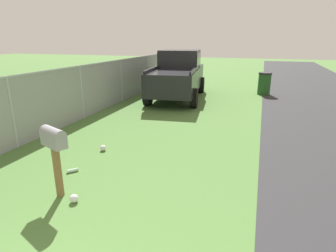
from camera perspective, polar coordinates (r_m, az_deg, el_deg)
mailbox at (r=4.92m, az=-22.09°, el=-3.05°), size 0.38×0.55×1.23m
pickup_truck at (r=12.76m, az=2.08°, el=10.64°), size 5.16×2.58×2.09m
trash_bin at (r=14.32m, az=18.93°, el=8.14°), size 0.61×0.61×1.05m
fence_section at (r=10.92m, az=-12.86°, el=8.29°), size 19.80×0.07×1.76m
litter_bag_by_mailbox at (r=6.96m, az=-13.02°, el=-4.36°), size 0.14×0.14×0.14m
litter_bottle_far_scatter at (r=6.08m, az=-18.77°, el=-8.52°), size 0.21×0.20×0.07m
litter_bag_midfield_b at (r=5.03m, az=-18.50°, el=-13.74°), size 0.14×0.14×0.14m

